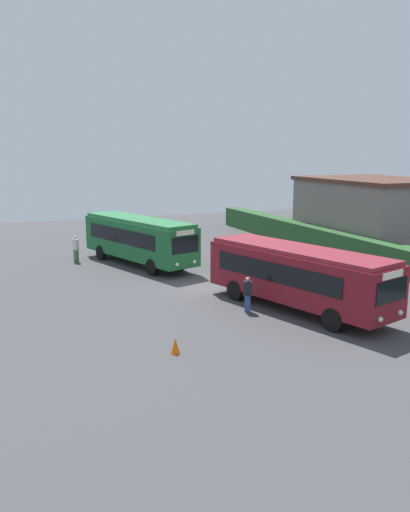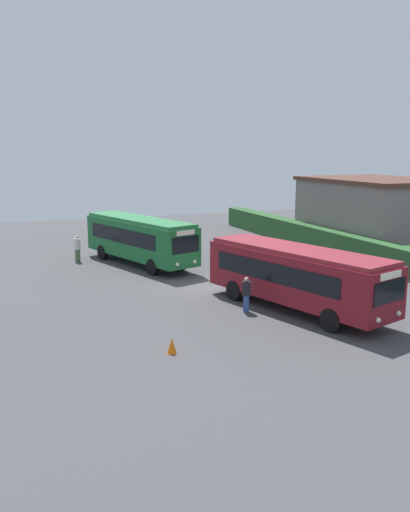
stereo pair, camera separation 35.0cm
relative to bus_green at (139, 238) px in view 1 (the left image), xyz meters
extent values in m
plane|color=#424244|center=(7.04, 1.92, -1.78)|extent=(64.00, 64.00, 0.00)
cube|color=#19602D|center=(-0.01, 0.00, -0.07)|extent=(10.05, 5.31, 2.32)
cube|color=#27723C|center=(-0.01, 0.00, 1.19)|extent=(9.72, 5.04, 0.20)
cube|color=black|center=(-0.66, 1.04, 0.21)|extent=(7.28, 2.44, 0.93)
cube|color=black|center=(0.08, -1.23, 0.21)|extent=(7.28, 2.44, 0.93)
cube|color=black|center=(4.67, 1.54, 0.21)|extent=(0.64, 1.85, 0.98)
cube|color=silver|center=(4.67, 1.54, 0.91)|extent=(0.44, 1.24, 0.28)
cylinder|color=black|center=(2.54, 1.97, -1.28)|extent=(1.04, 0.58, 1.00)
cylinder|color=black|center=(3.22, -0.07, -1.28)|extent=(1.04, 0.58, 1.00)
cylinder|color=black|center=(-3.23, 0.07, -1.28)|extent=(1.04, 0.58, 1.00)
cylinder|color=black|center=(-2.56, -1.98, -1.28)|extent=(1.04, 0.58, 1.00)
sphere|color=silver|center=(4.48, 2.16, -0.88)|extent=(0.22, 0.22, 0.22)
sphere|color=silver|center=(4.88, 0.93, -0.88)|extent=(0.22, 0.22, 0.22)
cube|color=maroon|center=(12.50, 4.24, -0.12)|extent=(10.06, 5.22, 2.21)
cube|color=maroon|center=(12.50, 4.24, 1.08)|extent=(9.72, 4.95, 0.20)
cube|color=black|center=(11.85, 5.38, 0.14)|extent=(7.29, 2.22, 0.88)
cube|color=black|center=(12.58, 2.92, 0.14)|extent=(7.29, 2.22, 0.88)
cube|color=black|center=(17.18, 5.64, 0.14)|extent=(0.64, 2.01, 0.93)
cube|color=silver|center=(17.18, 5.64, 0.80)|extent=(0.44, 1.35, 0.28)
cylinder|color=black|center=(15.06, 6.23, -1.28)|extent=(1.04, 0.55, 1.00)
cylinder|color=black|center=(15.73, 3.99, -1.28)|extent=(1.04, 0.55, 1.00)
cylinder|color=black|center=(9.28, 4.49, -1.28)|extent=(1.04, 0.55, 1.00)
cylinder|color=black|center=(9.95, 2.25, -1.28)|extent=(1.04, 0.55, 1.00)
sphere|color=silver|center=(17.00, 6.31, -0.88)|extent=(0.22, 0.22, 0.22)
sphere|color=silver|center=(17.40, 4.98, -0.88)|extent=(0.22, 0.22, 0.22)
cube|color=#4C6B47|center=(-2.50, -3.67, -1.37)|extent=(0.36, 0.33, 0.83)
cube|color=silver|center=(-2.50, -3.67, -0.59)|extent=(0.53, 0.40, 0.72)
sphere|color=beige|center=(-2.50, -3.67, -0.12)|extent=(0.23, 0.23, 0.23)
cube|color=#334C8C|center=(11.91, 1.95, -1.40)|extent=(0.33, 0.34, 0.77)
cube|color=black|center=(11.91, 1.95, -0.68)|extent=(0.40, 0.48, 0.67)
sphere|color=tan|center=(11.91, 1.95, -0.24)|extent=(0.21, 0.21, 0.21)
cube|color=#4C6B47|center=(12.89, 8.21, -1.34)|extent=(0.36, 0.36, 0.89)
cube|color=silver|center=(12.89, 8.21, -0.50)|extent=(0.49, 0.47, 0.78)
sphere|color=#8C6647|center=(12.89, 8.21, 0.01)|extent=(0.24, 0.24, 0.24)
cube|color=#295329|center=(7.04, 13.69, -0.90)|extent=(44.00, 1.41, 1.75)
cube|color=slate|center=(0.99, 18.02, 0.73)|extent=(10.64, 7.67, 5.02)
cube|color=#4C2D23|center=(0.99, 18.02, 3.39)|extent=(11.07, 7.97, 0.30)
cone|color=orange|center=(15.59, -2.87, -1.48)|extent=(0.36, 0.36, 0.60)
camera|label=1|loc=(33.23, -8.84, 5.62)|focal=37.37mm
camera|label=2|loc=(33.36, -8.52, 5.62)|focal=37.37mm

